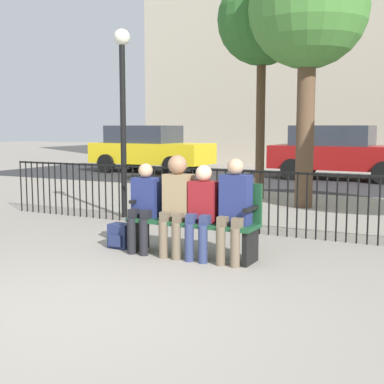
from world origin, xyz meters
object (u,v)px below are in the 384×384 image
parked_car_1 (340,151)px  parked_car_2 (149,148)px  backpack (120,236)px  park_bench (195,216)px  seated_person_1 (176,199)px  tree_2 (262,22)px  seated_person_2 (202,207)px  seated_person_0 (145,203)px  tree_1 (308,11)px  seated_person_3 (234,206)px  lamp_post (123,92)px

parked_car_1 → parked_car_2: 6.45m
backpack → parked_car_2: bearing=120.0°
parked_car_1 → park_bench: bearing=-87.4°
seated_person_1 → tree_2: size_ratio=0.26×
parked_car_1 → parked_car_2: (-6.44, -0.45, 0.00)m
seated_person_2 → park_bench: bearing=141.7°
seated_person_2 → tree_2: (-1.30, 5.52, 3.18)m
seated_person_0 → tree_2: bearing=95.0°
tree_1 → tree_2: (-1.23, 0.83, 0.05)m
tree_2 → parked_car_2: 8.01m
seated_person_0 → backpack: bearing=173.5°
backpack → tree_1: size_ratio=0.06×
parked_car_1 → parked_car_2: size_ratio=1.00×
seated_person_0 → seated_person_2: bearing=0.0°
seated_person_3 → lamp_post: bearing=145.1°
seated_person_3 → lamp_post: lamp_post is taller
tree_1 → seated_person_1: bearing=-93.5°
park_bench → tree_1: bearing=88.8°
seated_person_1 → parked_car_1: parked_car_1 is taller
seated_person_2 → tree_2: 6.50m
tree_1 → parked_car_2: 9.39m
seated_person_2 → seated_person_3: (0.41, 0.01, 0.04)m
seated_person_2 → parked_car_2: size_ratio=0.27×
tree_2 → lamp_post: (-1.26, -3.44, -1.64)m
backpack → parked_car_2: size_ratio=0.08×
tree_1 → parked_car_1: 6.67m
seated_person_3 → backpack: seated_person_3 is taller
park_bench → parked_car_1: (-0.49, 10.52, 0.35)m
tree_2 → parked_car_1: bearing=82.8°
parked_car_2 → seated_person_2: bearing=-55.2°
tree_2 → seated_person_2: bearing=-76.7°
park_bench → tree_1: tree_1 is taller
seated_person_1 → lamp_post: lamp_post is taller
seated_person_1 → seated_person_0: bearing=-179.1°
parked_car_2 → tree_1: bearing=-38.1°
seated_person_3 → seated_person_0: bearing=-179.7°
seated_person_2 → backpack: 1.32m
backpack → park_bench: bearing=4.6°
seated_person_0 → backpack: size_ratio=3.55×
seated_person_1 → tree_1: tree_1 is taller
seated_person_0 → parked_car_1: bearing=89.1°
seated_person_3 → tree_2: 6.57m
seated_person_3 → parked_car_1: bearing=95.7°
park_bench → seated_person_0: bearing=-168.5°
seated_person_2 → parked_car_2: (-7.09, 10.20, 0.21)m
parked_car_1 → seated_person_2: bearing=-86.5°
seated_person_2 → tree_2: size_ratio=0.24×
seated_person_3 → tree_1: tree_1 is taller
tree_2 → backpack: bearing=-89.3°
tree_1 → parked_car_2: (-7.02, 5.51, -2.92)m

